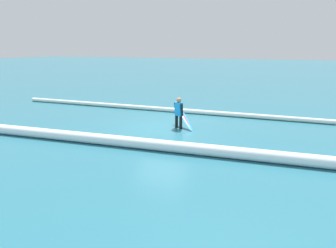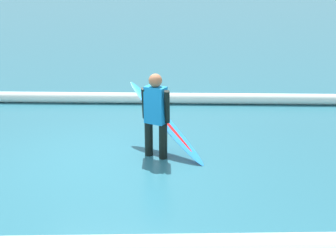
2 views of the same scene
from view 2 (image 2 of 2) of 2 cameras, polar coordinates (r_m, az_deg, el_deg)
ground_plane at (r=8.18m, az=-7.44°, el=-3.84°), size 171.88×171.88×0.00m
surfer at (r=7.83m, az=-1.48°, el=1.46°), size 0.47×0.42×1.43m
surfboard at (r=8.17m, az=-0.34°, el=0.29°), size 1.50×1.48×1.09m
wave_crest_foreground at (r=11.09m, az=3.91°, el=3.06°), size 25.14×0.93×0.25m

